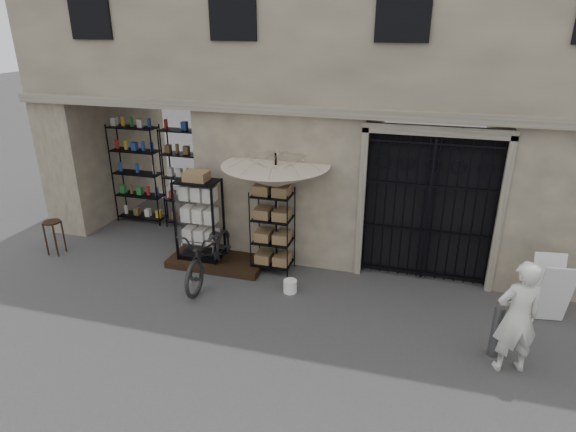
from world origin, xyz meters
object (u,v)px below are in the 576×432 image
(white_bucket, at_px, (290,286))
(market_umbrella, at_px, (276,170))
(steel_bollard, at_px, (496,331))
(easel_sign, at_px, (551,289))
(display_cabinet, at_px, (200,224))
(wooden_stool, at_px, (55,237))
(wire_rack, at_px, (273,232))
(bicycle, at_px, (212,278))
(shopkeeper, at_px, (507,368))

(white_bucket, bearing_deg, market_umbrella, 123.03)
(steel_bollard, distance_m, easel_sign, 1.63)
(display_cabinet, distance_m, wooden_stool, 3.38)
(wire_rack, height_order, white_bucket, wire_rack)
(white_bucket, height_order, wooden_stool, wooden_stool)
(display_cabinet, relative_size, wooden_stool, 2.40)
(display_cabinet, relative_size, wire_rack, 1.05)
(wire_rack, height_order, bicycle, wire_rack)
(wooden_stool, height_order, steel_bollard, steel_bollard)
(bicycle, xyz_separation_m, easel_sign, (6.14, 0.29, 0.57))
(wire_rack, xyz_separation_m, easel_sign, (5.06, -0.38, -0.28))
(steel_bollard, bearing_deg, shopkeeper, -56.13)
(display_cabinet, bearing_deg, easel_sign, 5.48)
(steel_bollard, bearing_deg, display_cabinet, 164.54)
(display_cabinet, bearing_deg, white_bucket, -8.72)
(display_cabinet, bearing_deg, bicycle, -42.30)
(display_cabinet, xyz_separation_m, shopkeeper, (5.81, -1.83, -0.91))
(wire_rack, height_order, shopkeeper, wire_rack)
(bicycle, height_order, steel_bollard, bicycle)
(steel_bollard, relative_size, easel_sign, 0.77)
(wire_rack, bearing_deg, bicycle, -138.18)
(wire_rack, relative_size, easel_sign, 1.58)
(market_umbrella, bearing_deg, white_bucket, -56.97)
(bicycle, height_order, wooden_stool, bicycle)
(bicycle, bearing_deg, easel_sign, 0.94)
(wooden_stool, distance_m, shopkeeper, 9.23)
(display_cabinet, xyz_separation_m, white_bucket, (2.12, -0.62, -0.79))
(wire_rack, distance_m, wooden_stool, 4.91)
(display_cabinet, bearing_deg, wire_rack, 12.48)
(white_bucket, height_order, easel_sign, easel_sign)
(white_bucket, xyz_separation_m, bicycle, (-1.66, 0.08, -0.12))
(wire_rack, xyz_separation_m, white_bucket, (0.58, -0.75, -0.73))
(steel_bollard, distance_m, shopkeeper, 0.54)
(wire_rack, relative_size, white_bucket, 6.85)
(bicycle, distance_m, easel_sign, 6.18)
(display_cabinet, distance_m, easel_sign, 6.62)
(steel_bollard, bearing_deg, wooden_stool, 172.95)
(steel_bollard, bearing_deg, market_umbrella, 156.79)
(white_bucket, bearing_deg, steel_bollard, -14.90)
(wire_rack, bearing_deg, white_bucket, -42.54)
(market_umbrella, distance_m, white_bucket, 2.23)
(display_cabinet, distance_m, steel_bollard, 5.86)
(shopkeeper, distance_m, easel_sign, 1.85)
(display_cabinet, height_order, shopkeeper, display_cabinet)
(wire_rack, xyz_separation_m, shopkeeper, (4.27, -1.96, -0.86))
(wire_rack, relative_size, bicycle, 0.81)
(market_umbrella, xyz_separation_m, wooden_stool, (-4.92, -0.62, -1.74))
(white_bucket, distance_m, steel_bollard, 3.64)
(bicycle, relative_size, steel_bollard, 2.52)
(display_cabinet, relative_size, market_umbrella, 0.62)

